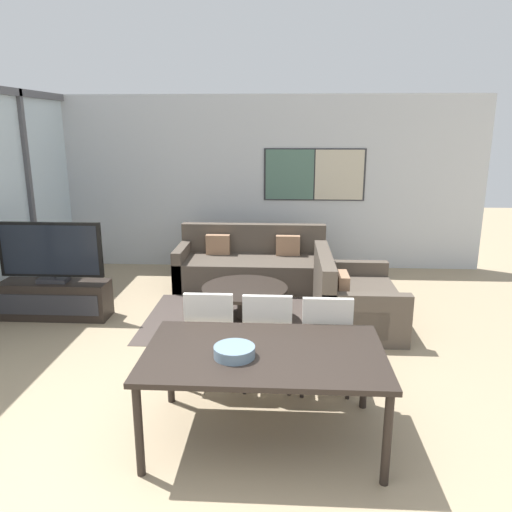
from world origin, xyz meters
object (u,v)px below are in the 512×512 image
at_px(television, 51,252).
at_px(dining_chair_right, 325,338).
at_px(dining_chair_left, 211,333).
at_px(sofa_side, 350,302).
at_px(dining_table, 264,359).
at_px(dining_chair_centre, 268,335).
at_px(coffee_table, 245,295).
at_px(fruit_bowl, 234,351).
at_px(tv_console, 56,300).
at_px(sofa_main, 252,266).

relative_size(television, dining_chair_right, 1.37).
bearing_deg(dining_chair_left, sofa_side, 47.33).
bearing_deg(dining_table, dining_chair_centre, 90.00).
xyz_separation_m(dining_chair_left, dining_chair_centre, (0.51, -0.02, 0.00)).
bearing_deg(coffee_table, fruit_bowl, -87.20).
bearing_deg(dining_chair_left, fruit_bowl, -71.21).
bearing_deg(sofa_side, television, 90.07).
xyz_separation_m(dining_table, dining_chair_left, (-0.51, 0.77, -0.15)).
bearing_deg(tv_console, dining_chair_left, -35.66).
bearing_deg(sofa_side, coffee_table, 87.64).
height_order(tv_console, television, television).
distance_m(television, sofa_main, 2.84).
bearing_deg(fruit_bowl, television, 135.38).
xyz_separation_m(television, dining_chair_centre, (2.68, -1.58, -0.32)).
xyz_separation_m(sofa_side, dining_chair_right, (-0.42, -1.62, 0.24)).
distance_m(dining_chair_right, fruit_bowl, 1.12).
relative_size(dining_chair_left, dining_chair_right, 1.00).
bearing_deg(dining_chair_centre, sofa_side, 59.53).
bearing_deg(sofa_main, dining_table, -85.05).
height_order(television, dining_chair_right, television).
height_order(sofa_main, dining_table, sofa_main).
distance_m(sofa_main, sofa_side, 1.95).
distance_m(dining_chair_centre, fruit_bowl, 0.92).
distance_m(tv_console, coffee_table, 2.35).
height_order(sofa_side, dining_chair_left, dining_chair_left).
height_order(sofa_side, dining_chair_right, dining_chair_right).
relative_size(tv_console, sofa_main, 0.60).
height_order(tv_console, sofa_side, sofa_side).
relative_size(dining_chair_right, fruit_bowl, 3.13).
height_order(sofa_main, coffee_table, sofa_main).
xyz_separation_m(dining_table, dining_chair_right, (0.51, 0.72, -0.15)).
bearing_deg(tv_console, fruit_bowl, -44.61).
xyz_separation_m(television, sofa_main, (2.35, 1.49, -0.56)).
relative_size(tv_console, dining_chair_centre, 1.43).
relative_size(coffee_table, dining_chair_left, 1.13).
relative_size(tv_console, television, 1.04).
height_order(dining_chair_left, fruit_bowl, dining_chair_left).
distance_m(dining_table, dining_chair_centre, 0.77).
distance_m(sofa_side, dining_chair_centre, 1.86).
distance_m(dining_chair_left, dining_chair_centre, 0.51).
distance_m(sofa_side, fruit_bowl, 2.74).
bearing_deg(fruit_bowl, tv_console, 135.39).
relative_size(dining_table, fruit_bowl, 5.94).
distance_m(coffee_table, fruit_bowl, 2.54).
xyz_separation_m(tv_console, dining_chair_left, (2.17, -1.56, 0.28)).
bearing_deg(sofa_side, sofa_main, 40.33).
bearing_deg(dining_table, sofa_main, 94.95).
relative_size(coffee_table, dining_table, 0.59).
bearing_deg(television, fruit_bowl, -44.62).
height_order(television, sofa_main, television).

